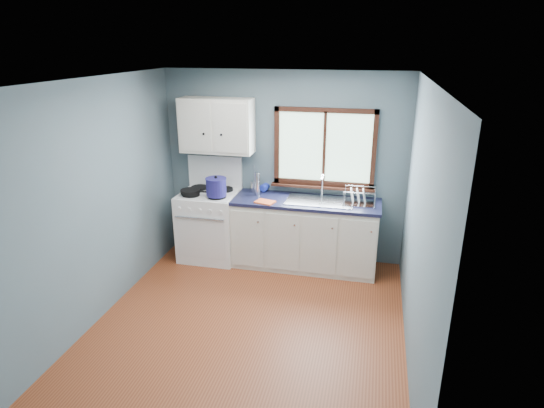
% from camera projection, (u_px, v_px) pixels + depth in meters
% --- Properties ---
extents(floor, '(3.20, 3.60, 0.02)m').
position_uv_depth(floor, '(248.00, 326.00, 4.79)').
color(floor, brown).
rests_on(floor, ground).
extents(ceiling, '(3.20, 3.60, 0.02)m').
position_uv_depth(ceiling, '(243.00, 79.00, 3.94)').
color(ceiling, white).
rests_on(ceiling, wall_back).
extents(wall_back, '(3.20, 0.02, 2.50)m').
position_uv_depth(wall_back, '(284.00, 167.00, 6.03)').
color(wall_back, slate).
rests_on(wall_back, ground).
extents(wall_front, '(3.20, 0.02, 2.50)m').
position_uv_depth(wall_front, '(162.00, 321.00, 2.71)').
color(wall_front, slate).
rests_on(wall_front, ground).
extents(wall_left, '(0.02, 3.60, 2.50)m').
position_uv_depth(wall_left, '(97.00, 202.00, 4.71)').
color(wall_left, slate).
rests_on(wall_left, ground).
extents(wall_right, '(0.02, 3.60, 2.50)m').
position_uv_depth(wall_right, '(420.00, 229.00, 4.03)').
color(wall_right, slate).
rests_on(wall_right, ground).
extents(gas_range, '(0.76, 0.69, 1.36)m').
position_uv_depth(gas_range, '(210.00, 223.00, 6.17)').
color(gas_range, white).
rests_on(gas_range, floor).
extents(base_cabinets, '(1.85, 0.60, 0.88)m').
position_uv_depth(base_cabinets, '(305.00, 237.00, 5.94)').
color(base_cabinets, silver).
rests_on(base_cabinets, floor).
extents(countertop, '(1.89, 0.64, 0.04)m').
position_uv_depth(countertop, '(306.00, 202.00, 5.78)').
color(countertop, black).
rests_on(countertop, base_cabinets).
extents(sink, '(0.84, 0.46, 0.44)m').
position_uv_depth(sink, '(320.00, 206.00, 5.75)').
color(sink, silver).
rests_on(sink, countertop).
extents(window, '(1.36, 0.10, 1.03)m').
position_uv_depth(window, '(324.00, 153.00, 5.80)').
color(window, '#9EC6A8').
rests_on(window, wall_back).
extents(upper_cabinets, '(0.95, 0.35, 0.70)m').
position_uv_depth(upper_cabinets, '(217.00, 126.00, 5.85)').
color(upper_cabinets, silver).
rests_on(upper_cabinets, wall_back).
extents(skillet, '(0.39, 0.29, 0.05)m').
position_uv_depth(skillet, '(190.00, 191.00, 5.90)').
color(skillet, black).
rests_on(skillet, gas_range).
extents(stockpot, '(0.31, 0.31, 0.26)m').
position_uv_depth(stockpot, '(216.00, 187.00, 5.79)').
color(stockpot, navy).
rests_on(stockpot, gas_range).
extents(utensil_crock, '(0.13, 0.13, 0.37)m').
position_uv_depth(utensil_crock, '(255.00, 186.00, 6.08)').
color(utensil_crock, silver).
rests_on(utensil_crock, countertop).
extents(thermos, '(0.08, 0.08, 0.31)m').
position_uv_depth(thermos, '(257.00, 184.00, 5.92)').
color(thermos, silver).
rests_on(thermos, countertop).
extents(soap_bottle, '(0.12, 0.12, 0.28)m').
position_uv_depth(soap_bottle, '(263.00, 183.00, 6.02)').
color(soap_bottle, '#1D2DA6').
rests_on(soap_bottle, countertop).
extents(dish_towel, '(0.27, 0.23, 0.02)m').
position_uv_depth(dish_towel, '(265.00, 202.00, 5.69)').
color(dish_towel, '#E85A29').
rests_on(dish_towel, countertop).
extents(dish_rack, '(0.39, 0.30, 0.20)m').
position_uv_depth(dish_rack, '(359.00, 200.00, 5.63)').
color(dish_rack, silver).
rests_on(dish_rack, countertop).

